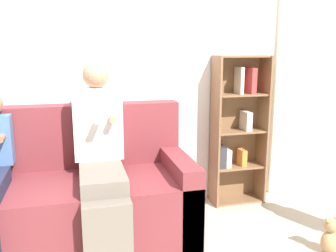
# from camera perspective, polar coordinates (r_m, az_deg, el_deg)

# --- Properties ---
(back_wall) EXTENTS (10.00, 0.06, 2.55)m
(back_wall) POSITION_cam_1_polar(r_m,az_deg,el_deg) (3.11, -8.84, 9.23)
(back_wall) COLOR silver
(back_wall) RESTS_ON ground_plane
(curtain_panel) EXTENTS (0.71, 0.04, 2.27)m
(curtain_panel) POSITION_cam_1_polar(r_m,az_deg,el_deg) (3.76, 21.44, 6.83)
(curtain_panel) COLOR beige
(curtain_panel) RESTS_ON ground_plane
(couch) EXTENTS (1.76, 0.85, 0.99)m
(couch) POSITION_cam_1_polar(r_m,az_deg,el_deg) (2.86, -14.66, -10.83)
(couch) COLOR maroon
(couch) RESTS_ON ground_plane
(adult_seated) EXTENTS (0.37, 0.79, 1.34)m
(adult_seated) POSITION_cam_1_polar(r_m,az_deg,el_deg) (2.63, -10.73, -4.39)
(adult_seated) COLOR #70665B
(adult_seated) RESTS_ON ground_plane
(bookshelf) EXTENTS (0.49, 0.23, 1.38)m
(bookshelf) POSITION_cam_1_polar(r_m,az_deg,el_deg) (3.37, 10.97, -0.61)
(bookshelf) COLOR brown
(bookshelf) RESTS_ON ground_plane
(teddy_bear) EXTENTS (0.13, 0.11, 0.27)m
(teddy_bear) POSITION_cam_1_polar(r_m,az_deg,el_deg) (2.89, 24.59, -15.76)
(teddy_bear) COLOR tan
(teddy_bear) RESTS_ON ground_plane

